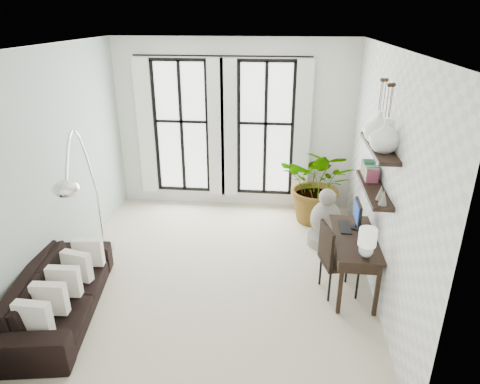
# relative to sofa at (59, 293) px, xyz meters

# --- Properties ---
(floor) EXTENTS (5.00, 5.00, 0.00)m
(floor) POSITION_rel_sofa_xyz_m (1.80, 1.15, -0.32)
(floor) COLOR beige
(floor) RESTS_ON ground
(ceiling) EXTENTS (5.00, 5.00, 0.00)m
(ceiling) POSITION_rel_sofa_xyz_m (1.80, 1.15, 2.88)
(ceiling) COLOR white
(ceiling) RESTS_ON wall_back
(wall_left) EXTENTS (0.00, 5.00, 5.00)m
(wall_left) POSITION_rel_sofa_xyz_m (-0.45, 1.15, 1.28)
(wall_left) COLOR #9BADA3
(wall_left) RESTS_ON floor
(wall_right) EXTENTS (0.00, 5.00, 5.00)m
(wall_right) POSITION_rel_sofa_xyz_m (4.05, 1.15, 1.28)
(wall_right) COLOR white
(wall_right) RESTS_ON floor
(wall_back) EXTENTS (4.50, 0.00, 4.50)m
(wall_back) POSITION_rel_sofa_xyz_m (1.80, 3.65, 1.28)
(wall_back) COLOR white
(wall_back) RESTS_ON floor
(windows) EXTENTS (3.26, 0.13, 2.65)m
(windows) POSITION_rel_sofa_xyz_m (1.60, 3.58, 1.24)
(windows) COLOR white
(windows) RESTS_ON wall_back
(wall_shelves) EXTENTS (0.25, 1.30, 0.60)m
(wall_shelves) POSITION_rel_sofa_xyz_m (3.91, 1.03, 1.41)
(wall_shelves) COLOR black
(wall_shelves) RESTS_ON wall_right
(sofa) EXTENTS (1.19, 2.29, 0.64)m
(sofa) POSITION_rel_sofa_xyz_m (0.00, 0.00, 0.00)
(sofa) COLOR black
(sofa) RESTS_ON floor
(throw_pillows) EXTENTS (0.40, 1.52, 0.40)m
(throw_pillows) POSITION_rel_sofa_xyz_m (0.10, -0.00, 0.18)
(throw_pillows) COLOR silver
(throw_pillows) RESTS_ON sofa
(plant) EXTENTS (1.62, 1.52, 1.45)m
(plant) POSITION_rel_sofa_xyz_m (3.41, 3.04, 0.41)
(plant) COLOR #2D7228
(plant) RESTS_ON floor
(desk) EXTENTS (0.57, 1.34, 1.18)m
(desk) POSITION_rel_sofa_xyz_m (3.75, 0.94, 0.42)
(desk) COLOR black
(desk) RESTS_ON floor
(desk_chair) EXTENTS (0.58, 0.58, 1.02)m
(desk_chair) POSITION_rel_sofa_xyz_m (3.47, 0.83, 0.26)
(desk_chair) COLOR black
(desk_chair) RESTS_ON floor
(arc_lamp) EXTENTS (0.72, 1.89, 2.25)m
(arc_lamp) POSITION_rel_sofa_xyz_m (0.10, 0.83, 1.43)
(arc_lamp) COLOR silver
(arc_lamp) RESTS_ON floor
(buddha) EXTENTS (0.55, 0.55, 0.99)m
(buddha) POSITION_rel_sofa_xyz_m (3.48, 2.17, 0.10)
(buddha) COLOR gray
(buddha) RESTS_ON floor
(vase_a) EXTENTS (0.37, 0.37, 0.38)m
(vase_a) POSITION_rel_sofa_xyz_m (3.91, 0.74, 1.95)
(vase_a) COLOR white
(vase_a) RESTS_ON shelf_upper
(vase_b) EXTENTS (0.37, 0.37, 0.38)m
(vase_b) POSITION_rel_sofa_xyz_m (3.91, 1.14, 1.95)
(vase_b) COLOR white
(vase_b) RESTS_ON shelf_upper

